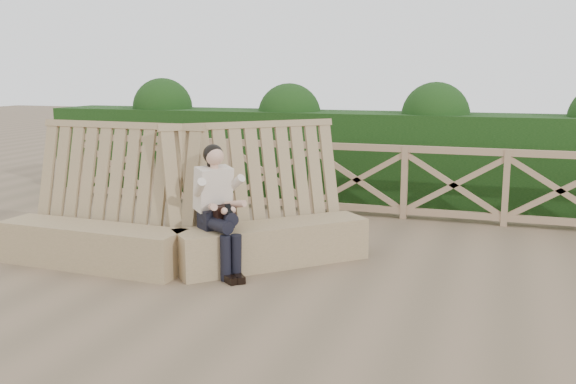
% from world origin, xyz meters
% --- Properties ---
extents(ground, '(60.00, 60.00, 0.00)m').
position_xyz_m(ground, '(0.00, 0.00, 0.00)').
color(ground, brown).
rests_on(ground, ground).
extents(bench, '(3.96, 2.16, 1.61)m').
position_xyz_m(bench, '(-1.28, 0.37, 0.40)').
color(bench, olive).
rests_on(bench, ground).
extents(woman, '(0.78, 0.75, 1.39)m').
position_xyz_m(woman, '(-0.77, 0.23, 0.76)').
color(woman, black).
rests_on(woman, ground).
extents(guardrail, '(10.10, 0.09, 1.10)m').
position_xyz_m(guardrail, '(0.00, 3.50, 0.55)').
color(guardrail, '#977758').
rests_on(guardrail, ground).
extents(hedge, '(12.00, 1.20, 1.50)m').
position_xyz_m(hedge, '(0.00, 4.70, 0.75)').
color(hedge, black).
rests_on(hedge, ground).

